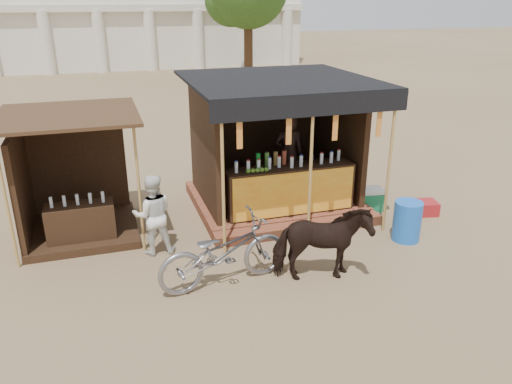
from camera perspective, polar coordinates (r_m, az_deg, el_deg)
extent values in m
plane|color=#846B4C|center=(7.87, 3.59, -11.58)|extent=(120.00, 120.00, 0.00)
cube|color=#964E31|center=(11.05, 1.97, -0.80)|extent=(3.40, 2.80, 0.22)
cube|color=#964E31|center=(9.73, 5.01, -4.13)|extent=(3.40, 0.35, 0.20)
cube|color=#341F13|center=(10.01, 3.82, 0.35)|extent=(2.60, 0.55, 0.95)
cube|color=orange|center=(9.76, 4.42, -0.22)|extent=(2.50, 0.02, 0.88)
cube|color=#341F13|center=(11.76, 0.01, 7.55)|extent=(3.00, 0.12, 2.50)
cube|color=#341F13|center=(10.22, -5.92, 5.32)|extent=(0.12, 2.50, 2.50)
cube|color=#341F13|center=(11.19, 9.37, 6.55)|extent=(0.12, 2.50, 2.50)
cube|color=black|center=(10.16, 2.55, 12.71)|extent=(3.60, 3.60, 0.06)
cube|color=black|center=(8.57, 6.65, 9.75)|extent=(3.60, 0.06, 0.36)
cylinder|color=tan|center=(8.42, -3.79, 1.18)|extent=(0.06, 0.06, 2.75)
cylinder|color=tan|center=(8.91, 6.25, 2.24)|extent=(0.06, 0.06, 2.75)
cylinder|color=tan|center=(9.64, 15.01, 3.12)|extent=(0.06, 0.06, 2.75)
cube|color=red|center=(8.25, -1.90, 6.79)|extent=(0.10, 0.02, 0.55)
cube|color=red|center=(8.51, 3.77, 7.22)|extent=(0.10, 0.02, 0.55)
cube|color=red|center=(8.86, 9.05, 7.56)|extent=(0.10, 0.02, 0.55)
cube|color=red|center=(9.27, 13.91, 7.81)|extent=(0.10, 0.02, 0.55)
imported|color=black|center=(10.94, 3.77, 4.36)|extent=(0.71, 0.56, 1.73)
cube|color=#341F13|center=(10.25, -19.08, -4.08)|extent=(2.00, 2.00, 0.15)
cube|color=#341F13|center=(10.79, -19.67, 2.70)|extent=(1.90, 0.10, 2.10)
cube|color=#341F13|center=(9.99, -25.17, 0.43)|extent=(0.10, 1.90, 2.10)
cube|color=#472D19|center=(9.45, -20.74, 8.24)|extent=(2.40, 2.40, 0.06)
cylinder|color=tan|center=(8.99, -26.62, -1.17)|extent=(0.05, 0.05, 2.35)
cylinder|color=tan|center=(8.86, -13.21, 0.30)|extent=(0.05, 0.05, 2.35)
cube|color=#341F13|center=(9.66, -19.33, -3.56)|extent=(1.20, 0.50, 0.80)
imported|color=black|center=(7.98, 7.48, -5.94)|extent=(1.61, 0.95, 1.28)
imported|color=gray|center=(7.86, -3.74, -6.88)|extent=(2.23, 1.05, 1.12)
imported|color=white|center=(8.90, -11.68, -2.55)|extent=(0.75, 0.60, 1.47)
cylinder|color=blue|center=(9.74, 16.88, -3.19)|extent=(0.62, 0.62, 0.76)
cube|color=maroon|center=(11.13, 18.99, -1.68)|extent=(0.46, 0.50, 0.28)
cube|color=#1A794A|center=(10.99, 12.64, -0.94)|extent=(0.67, 0.50, 0.40)
cube|color=white|center=(10.91, 12.74, 0.18)|extent=(0.70, 0.53, 0.06)
cube|color=silver|center=(36.14, -17.96, 19.94)|extent=(26.00, 7.00, 8.00)
cube|color=silver|center=(32.55, -17.81, 19.37)|extent=(26.00, 0.50, 0.40)
cylinder|color=silver|center=(32.73, -22.84, 15.41)|extent=(0.70, 0.70, 3.60)
cylinder|color=silver|center=(32.64, -17.42, 16.06)|extent=(0.70, 0.70, 3.60)
cylinder|color=silver|center=(32.81, -11.98, 16.57)|extent=(0.70, 0.70, 3.60)
cylinder|color=silver|center=(33.26, -6.62, 16.93)|extent=(0.70, 0.70, 3.60)
cylinder|color=silver|center=(33.97, -1.43, 17.14)|extent=(0.70, 0.70, 3.60)
cylinder|color=silver|center=(34.93, 3.53, 17.23)|extent=(0.70, 0.70, 3.60)
cylinder|color=#382314|center=(29.47, -0.88, 16.90)|extent=(0.50, 0.50, 4.00)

